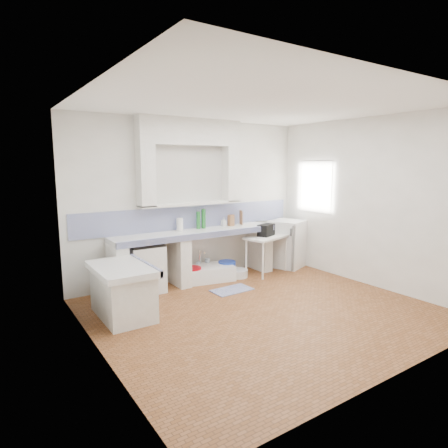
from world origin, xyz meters
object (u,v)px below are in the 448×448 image
side_table (266,255)px  stove (145,269)px  sink (205,274)px  fridge (287,243)px

side_table → stove: bearing=158.0°
sink → side_table: 1.23m
sink → stove: bearing=-169.8°
sink → fridge: (1.85, -0.09, 0.35)m
sink → side_table: side_table is taller
sink → fridge: bearing=8.4°
fridge → sink: bearing=155.3°
stove → fridge: size_ratio=0.81×
side_table → fridge: fridge is taller
stove → side_table: stove is taller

